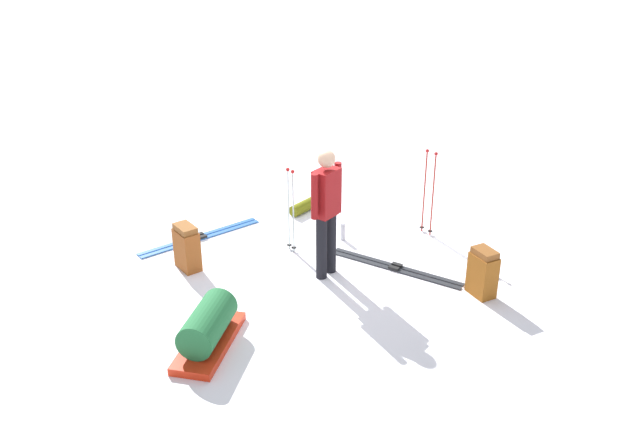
% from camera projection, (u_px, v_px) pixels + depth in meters
% --- Properties ---
extents(ground_plane, '(80.00, 80.00, 0.00)m').
position_uv_depth(ground_plane, '(320.00, 257.00, 9.00)').
color(ground_plane, white).
extents(skier_standing, '(0.36, 0.51, 1.70)m').
position_uv_depth(skier_standing, '(326.00, 207.00, 8.19)').
color(skier_standing, black).
rests_on(skier_standing, ground_plane).
extents(ski_pair_near, '(0.63, 1.87, 0.05)m').
position_uv_depth(ski_pair_near, '(200.00, 237.00, 9.52)').
color(ski_pair_near, '#295DA6').
rests_on(ski_pair_near, ground_plane).
extents(ski_pair_far, '(1.62, 1.20, 0.05)m').
position_uv_depth(ski_pair_far, '(395.00, 268.00, 8.71)').
color(ski_pair_far, '#26282D').
rests_on(ski_pair_far, ground_plane).
extents(backpack_large_dark, '(0.35, 0.24, 0.62)m').
position_uv_depth(backpack_large_dark, '(483.00, 273.00, 8.01)').
color(backpack_large_dark, '#8D4C15').
rests_on(backpack_large_dark, ground_plane).
extents(backpack_bright, '(0.41, 0.30, 0.62)m').
position_uv_depth(backpack_bright, '(187.00, 248.00, 8.60)').
color(backpack_bright, brown).
rests_on(backpack_bright, ground_plane).
extents(ski_poles_planted_near, '(0.22, 0.12, 1.27)m').
position_uv_depth(ski_poles_planted_near, '(429.00, 188.00, 9.38)').
color(ski_poles_planted_near, maroon).
rests_on(ski_poles_planted_near, ground_plane).
extents(ski_poles_planted_far, '(0.17, 0.10, 1.21)m').
position_uv_depth(ski_poles_planted_far, '(291.00, 206.00, 8.91)').
color(ski_poles_planted_far, '#AABEBB').
rests_on(ski_poles_planted_far, ground_plane).
extents(gear_sled, '(1.20, 1.04, 0.49)m').
position_uv_depth(gear_sled, '(208.00, 328.00, 7.08)').
color(gear_sled, red).
rests_on(gear_sled, ground_plane).
extents(sleeping_mat_rolled, '(0.42, 0.57, 0.18)m').
position_uv_depth(sleeping_mat_rolled, '(305.00, 206.00, 10.33)').
color(sleeping_mat_rolled, '#5F6211').
rests_on(sleeping_mat_rolled, ground_plane).
extents(thermos_bottle, '(0.07, 0.07, 0.26)m').
position_uv_depth(thermos_bottle, '(343.00, 232.00, 9.42)').
color(thermos_bottle, '#B6B5BE').
rests_on(thermos_bottle, ground_plane).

